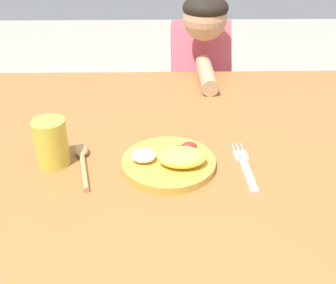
# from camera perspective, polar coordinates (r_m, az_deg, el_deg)

# --- Properties ---
(dining_table) EXTENTS (1.42, 0.98, 0.71)m
(dining_table) POSITION_cam_1_polar(r_m,az_deg,el_deg) (1.09, -3.42, -4.35)
(dining_table) COLOR brown
(dining_table) RESTS_ON ground_plane
(plate) EXTENTS (0.21, 0.21, 0.05)m
(plate) POSITION_cam_1_polar(r_m,az_deg,el_deg) (0.94, 0.44, -2.58)
(plate) COLOR gold
(plate) RESTS_ON dining_table
(fork) EXTENTS (0.03, 0.19, 0.01)m
(fork) POSITION_cam_1_polar(r_m,az_deg,el_deg) (0.96, 10.57, -3.30)
(fork) COLOR silver
(fork) RESTS_ON dining_table
(spoon) EXTENTS (0.06, 0.18, 0.02)m
(spoon) POSITION_cam_1_polar(r_m,az_deg,el_deg) (0.98, -11.72, -2.20)
(spoon) COLOR tan
(spoon) RESTS_ON dining_table
(drinking_cup) EXTENTS (0.07, 0.07, 0.11)m
(drinking_cup) POSITION_cam_1_polar(r_m,az_deg,el_deg) (0.97, -15.80, -0.06)
(drinking_cup) COLOR gold
(drinking_cup) RESTS_ON dining_table
(person) EXTENTS (0.22, 0.49, 0.96)m
(person) POSITION_cam_1_polar(r_m,az_deg,el_deg) (1.69, 4.17, 4.89)
(person) COLOR #393E5E
(person) RESTS_ON ground_plane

